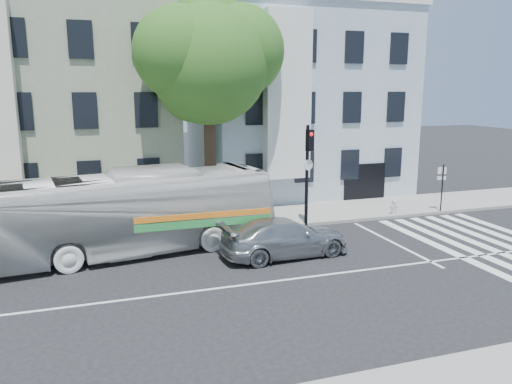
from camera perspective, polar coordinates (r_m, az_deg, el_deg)
name	(u,v)px	position (r m, az deg, el deg)	size (l,w,h in m)	color
ground	(268,282)	(17.10, 1.44, -10.26)	(120.00, 120.00, 0.00)	black
sidewalk_far	(214,221)	(24.38, -4.86, -3.37)	(80.00, 4.00, 0.15)	gray
building_left	(59,105)	(30.00, -21.58, 9.18)	(12.00, 10.00, 11.00)	gray
building_right	(294,103)	(32.39, 4.34, 10.08)	(12.00, 10.00, 11.00)	#9EAEBC
street_tree	(208,58)	(24.32, -5.46, 15.03)	(7.30, 5.90, 11.10)	#2D2116
bus	(125,213)	(20.09, -14.72, -2.33)	(11.89, 2.78, 3.31)	silver
sedan	(285,237)	(19.47, 3.31, -5.20)	(5.10, 2.07, 1.48)	#A7A9AE
hedge	(54,236)	(22.11, -22.08, -4.64)	(8.50, 0.84, 0.70)	#25601F
traffic_signal	(308,162)	(23.12, 5.97, 3.43)	(0.49, 0.55, 4.79)	black
fire_hydrant	(394,207)	(26.28, 15.50, -1.62)	(0.41, 0.25, 0.76)	#B2B2AE
far_sign_pole	(442,181)	(27.50, 20.49, 1.15)	(0.44, 0.22, 2.46)	black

